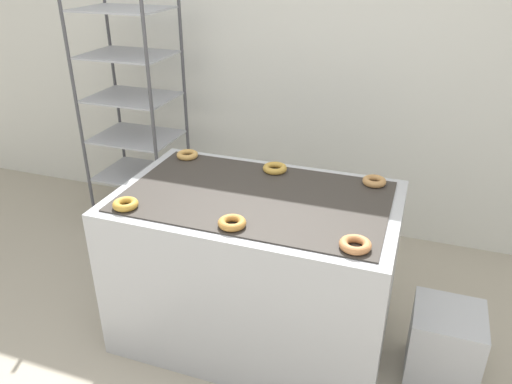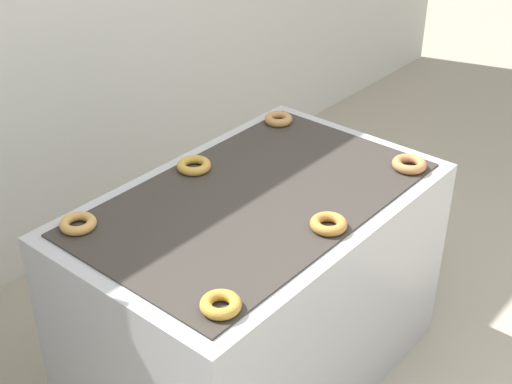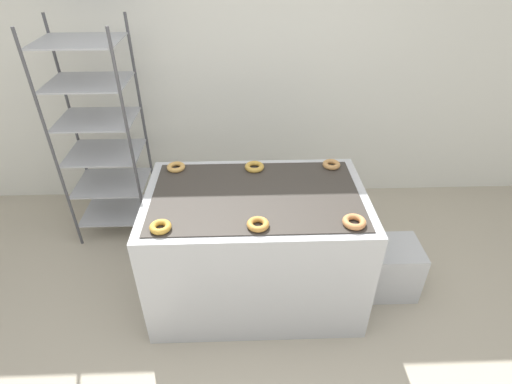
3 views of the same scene
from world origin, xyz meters
name	(u,v)px [view 2 (image 2 of 3)]	position (x,y,z in m)	size (l,w,h in m)	color
fryer_machine	(256,290)	(0.00, 0.72, 0.45)	(1.48, 0.93, 0.90)	#B7BABF
glaze_bin	(385,231)	(1.04, 0.71, 0.21)	(0.35, 0.35, 0.42)	#B7BABF
donut_near_left	(221,305)	(-0.57, 0.38, 0.92)	(0.13, 0.13, 0.04)	gold
donut_near_center	(329,223)	(0.00, 0.38, 0.92)	(0.13, 0.13, 0.04)	#C6873C
donut_near_right	(409,164)	(0.57, 0.38, 0.92)	(0.14, 0.14, 0.04)	#CC834D
donut_far_left	(78,223)	(-0.57, 1.06, 0.92)	(0.13, 0.13, 0.03)	tan
donut_far_center	(193,166)	(0.00, 1.04, 0.92)	(0.14, 0.14, 0.04)	gold
donut_far_right	(278,119)	(0.56, 1.06, 0.92)	(0.13, 0.13, 0.04)	#BB864C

